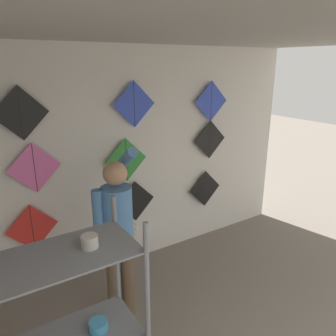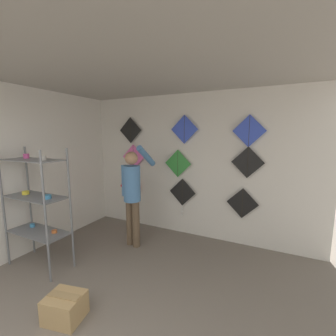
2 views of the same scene
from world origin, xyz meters
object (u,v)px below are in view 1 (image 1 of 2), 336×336
Objects in this scene: shopkeeper at (117,229)px; kite_3 at (34,168)px; kite_4 at (126,160)px; kite_8 at (211,101)px; kite_2 at (205,189)px; kite_0 at (33,230)px; kite_7 at (134,104)px; kite_5 at (210,140)px; kite_1 at (135,204)px; kite_6 at (21,113)px.

shopkeeper reaches higher than kite_3.
kite_8 is at bearing 0.00° from kite_4.
kite_8 is (1.83, 0.84, 1.04)m from shopkeeper.
kite_0 is at bearing -179.98° from kite_2.
kite_4 is at bearing 0.00° from kite_3.
kite_4 is at bearing 0.03° from kite_0.
kite_0 reaches higher than kite_2.
kite_7 is (1.30, 0.00, 1.29)m from kite_0.
kite_4 is 1.00× the size of kite_5.
kite_8 is at bearing 0.05° from kite_1.
shopkeeper is 3.32× the size of kite_8.
shopkeeper reaches higher than kite_2.
kite_5 reaches higher than kite_2.
kite_4 is (-1.27, 0.00, 0.65)m from kite_2.
kite_6 is 1.26m from kite_7.
kite_5 is at bearing 0.05° from kite_1.
kite_7 reaches higher than kite_1.
kite_0 is 1.27m from kite_1.
kite_0 is at bearing -179.98° from kite_8.
kite_4 is at bearing 180.00° from kite_7.
kite_8 reaches higher than kite_1.
kite_5 is at bearing 0.00° from kite_8.
kite_2 is 0.74m from kite_5.
kite_7 is 1.18m from kite_8.
kite_1 is 1.38× the size of kite_6.
kite_6 is (-2.44, 0.00, 0.57)m from kite_5.
shopkeeper reaches higher than kite_0.
kite_2 is 1.28m from kite_8.
kite_8 is at bearing 0.00° from kite_2.
kite_3 is at bearing 131.11° from shopkeeper.
kite_1 is 1.16m from kite_2.
kite_4 is 1.00× the size of kite_8.
kite_4 is at bearing 180.00° from kite_5.
kite_4 is (0.51, 0.84, 0.41)m from shopkeeper.
kite_4 is at bearing 180.00° from kite_2.
kite_4 is (1.06, 0.00, -0.08)m from kite_3.
kite_7 is at bearing 180.00° from kite_2.
shopkeeper is 1.06m from kite_4.
kite_1 is 1.28m from kite_7.
kite_0 is at bearing -179.98° from kite_5.
kite_4 is 1.00× the size of kite_7.
kite_4 is 1.32m from kite_5.
kite_2 is 1.00× the size of kite_8.
kite_8 is (2.38, 0.00, 0.55)m from kite_3.
kite_3 is (-0.55, 0.84, 0.49)m from shopkeeper.
shopkeeper is 1.98m from kite_2.
kite_5 is at bearing 0.02° from kite_0.
kite_1 is 1.36m from kite_3.
kite_1 is 1.38× the size of kite_2.
kite_0 is 1.25× the size of kite_5.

